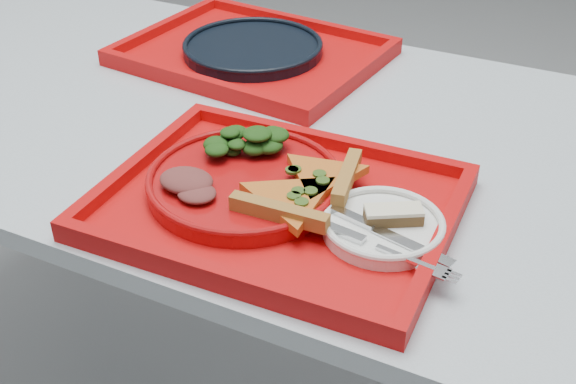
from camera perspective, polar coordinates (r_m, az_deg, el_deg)
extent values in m
cube|color=#A1ADB5|center=(1.19, -3.86, 5.39)|extent=(1.60, 0.80, 0.03)
cylinder|color=gray|center=(1.98, -17.23, 3.98)|extent=(0.05, 0.05, 0.72)
cube|color=#BA090A|center=(0.95, -0.81, -1.20)|extent=(0.46, 0.36, 0.01)
cube|color=#BA090A|center=(1.38, -2.78, 10.67)|extent=(0.48, 0.39, 0.01)
cylinder|color=#A40A0C|center=(0.97, -3.46, 0.66)|extent=(0.26, 0.26, 0.02)
cylinder|color=white|center=(0.90, 7.52, -2.86)|extent=(0.15, 0.15, 0.01)
cylinder|color=black|center=(1.38, -2.79, 11.20)|extent=(0.26, 0.26, 0.02)
ellipsoid|color=black|center=(1.01, -3.32, 4.33)|extent=(0.10, 0.09, 0.05)
ellipsoid|color=brown|center=(0.94, -8.04, 0.90)|extent=(0.07, 0.06, 0.02)
cube|color=#452E17|center=(0.89, 8.32, -1.92)|extent=(0.07, 0.06, 0.01)
cube|color=beige|center=(0.89, 8.38, -1.41)|extent=(0.07, 0.06, 0.00)
cube|color=silver|center=(0.87, 7.64, -3.15)|extent=(0.18, 0.06, 0.01)
cube|color=silver|center=(0.85, 6.91, -4.19)|extent=(0.19, 0.05, 0.01)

